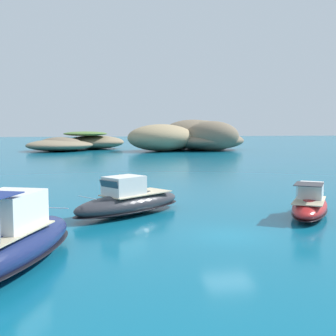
% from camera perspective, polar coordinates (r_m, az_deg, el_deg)
% --- Properties ---
extents(ground_plane, '(400.00, 400.00, 0.00)m').
position_cam_1_polar(ground_plane, '(22.75, 7.99, -8.77)').
color(ground_plane, '#0C5B7A').
extents(islet_large, '(33.53, 27.54, 7.00)m').
position_cam_1_polar(islet_large, '(100.36, 3.23, 4.06)').
color(islet_large, '#9E8966').
rests_on(islet_large, ground).
extents(islet_small, '(25.98, 25.43, 4.22)m').
position_cam_1_polar(islet_small, '(102.28, -12.07, 3.23)').
color(islet_small, '#84755B').
rests_on(islet_small, ground).
extents(motorboat_red, '(5.45, 6.95, 2.17)m').
position_cam_1_polar(motorboat_red, '(28.54, 18.16, -4.63)').
color(motorboat_red, red).
rests_on(motorboat_red, ground).
extents(motorboat_charcoal, '(8.22, 7.09, 2.48)m').
position_cam_1_polar(motorboat_charcoal, '(27.59, -5.19, -4.43)').
color(motorboat_charcoal, '#2D2D33').
rests_on(motorboat_charcoal, ground).
extents(motorboat_navy, '(6.39, 10.56, 3.17)m').
position_cam_1_polar(motorboat_navy, '(18.33, -20.87, -9.37)').
color(motorboat_navy, navy).
rests_on(motorboat_navy, ground).
extents(channel_buoy, '(0.56, 0.56, 1.48)m').
position_cam_1_polar(channel_buoy, '(37.65, -6.34, -2.50)').
color(channel_buoy, yellow).
rests_on(channel_buoy, ground).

